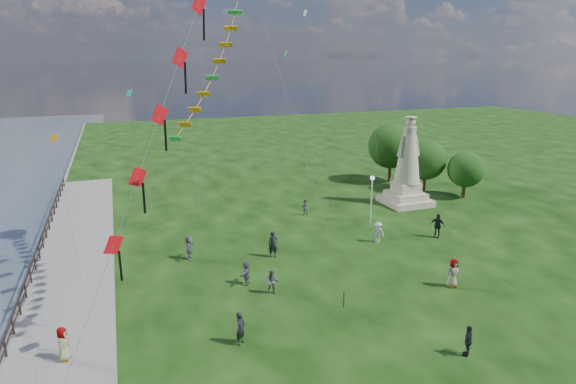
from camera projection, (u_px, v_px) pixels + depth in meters
name	position (u px, v px, depth m)	size (l,w,h in m)	color
waterfront	(45.00, 305.00, 27.16)	(200.00, 200.00, 1.51)	#384554
statue	(407.00, 172.00, 44.79)	(4.06, 4.06, 8.22)	#C2B793
lamppost	(372.00, 189.00, 39.64)	(0.38, 0.38, 4.06)	silver
tree_row	(414.00, 154.00, 50.50)	(7.86, 12.16, 6.51)	#382314
person_0	(241.00, 328.00, 23.20)	(0.62, 0.41, 1.69)	black
person_1	(272.00, 282.00, 28.10)	(0.76, 0.47, 1.57)	#595960
person_3	(468.00, 341.00, 22.32)	(0.91, 0.47, 1.55)	black
person_4	(453.00, 273.00, 28.98)	(0.88, 0.54, 1.80)	#595960
person_5	(189.00, 247.00, 32.98)	(1.58, 0.68, 1.71)	#595960
person_6	(273.00, 244.00, 33.30)	(0.68, 0.45, 1.87)	black
person_7	(305.00, 207.00, 42.26)	(0.71, 0.44, 1.46)	#595960
person_8	(378.00, 232.00, 35.98)	(1.04, 0.54, 1.61)	silver
person_9	(437.00, 226.00, 36.92)	(1.13, 0.58, 1.92)	black
person_10	(63.00, 346.00, 21.83)	(0.81, 0.49, 1.65)	#595960
person_11	(246.00, 273.00, 29.36)	(1.40, 0.60, 1.50)	#595960
red_kite_train	(169.00, 95.00, 22.29)	(9.06, 9.35, 18.98)	black
small_kites	(264.00, 38.00, 41.23)	(29.84, 19.24, 32.30)	teal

